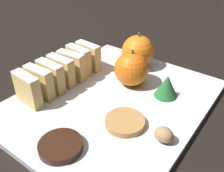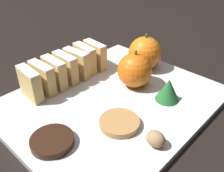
{
  "view_description": "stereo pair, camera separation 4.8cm",
  "coord_description": "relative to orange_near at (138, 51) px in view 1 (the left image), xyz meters",
  "views": [
    {
      "loc": [
        0.24,
        -0.32,
        0.31
      ],
      "look_at": [
        0.0,
        0.0,
        0.04
      ],
      "focal_mm": 40.0,
      "sensor_mm": 36.0,
      "label": 1
    },
    {
      "loc": [
        0.28,
        -0.29,
        0.31
      ],
      "look_at": [
        0.0,
        0.0,
        0.04
      ],
      "focal_mm": 40.0,
      "sensor_mm": 36.0,
      "label": 2
    }
  ],
  "objects": [
    {
      "name": "stollen_slice_fifth",
      "position": [
        -0.09,
        -0.14,
        -0.01
      ],
      "size": [
        0.07,
        0.03,
        0.06
      ],
      "color": "tan",
      "rests_on": "serving_platter"
    },
    {
      "name": "gingerbread_cookie",
      "position": [
        0.09,
        -0.19,
        -0.03
      ],
      "size": [
        0.07,
        0.07,
        0.01
      ],
      "color": "#B27F47",
      "rests_on": "serving_platter"
    },
    {
      "name": "walnut",
      "position": [
        0.17,
        -0.19,
        -0.03
      ],
      "size": [
        0.03,
        0.03,
        0.03
      ],
      "color": "#9E7A51",
      "rests_on": "serving_platter"
    },
    {
      "name": "serving_platter",
      "position": [
        0.03,
        -0.15,
        -0.04
      ],
      "size": [
        0.34,
        0.41,
        0.01
      ],
      "color": "silver",
      "rests_on": "ground_plane"
    },
    {
      "name": "stollen_slice_fourth",
      "position": [
        -0.09,
        -0.16,
        -0.01
      ],
      "size": [
        0.06,
        0.02,
        0.06
      ],
      "color": "tan",
      "rests_on": "serving_platter"
    },
    {
      "name": "ground_plane",
      "position": [
        0.03,
        -0.15,
        -0.05
      ],
      "size": [
        6.0,
        6.0,
        0.0
      ],
      "primitive_type": "plane",
      "color": "black"
    },
    {
      "name": "chocolate_cookie",
      "position": [
        0.05,
        -0.3,
        -0.03
      ],
      "size": [
        0.07,
        0.07,
        0.01
      ],
      "color": "black",
      "rests_on": "serving_platter"
    },
    {
      "name": "stollen_slice_back",
      "position": [
        -0.09,
        -0.08,
        -0.01
      ],
      "size": [
        0.07,
        0.02,
        0.06
      ],
      "color": "tan",
      "rests_on": "serving_platter"
    },
    {
      "name": "stollen_slice_third",
      "position": [
        -0.09,
        -0.19,
        -0.01
      ],
      "size": [
        0.06,
        0.02,
        0.06
      ],
      "color": "tan",
      "rests_on": "serving_platter"
    },
    {
      "name": "stollen_slice_front",
      "position": [
        -0.09,
        -0.25,
        -0.01
      ],
      "size": [
        0.07,
        0.02,
        0.06
      ],
      "color": "tan",
      "rests_on": "serving_platter"
    },
    {
      "name": "stollen_slice_second",
      "position": [
        -0.09,
        -0.22,
        -0.01
      ],
      "size": [
        0.06,
        0.02,
        0.06
      ],
      "color": "tan",
      "rests_on": "serving_platter"
    },
    {
      "name": "orange_near",
      "position": [
        0.0,
        0.0,
        0.0
      ],
      "size": [
        0.08,
        0.08,
        0.09
      ],
      "color": "orange",
      "rests_on": "serving_platter"
    },
    {
      "name": "stollen_slice_sixth",
      "position": [
        -0.09,
        -0.11,
        -0.01
      ],
      "size": [
        0.07,
        0.03,
        0.06
      ],
      "color": "tan",
      "rests_on": "serving_platter"
    },
    {
      "name": "evergreen_sprig",
      "position": [
        0.11,
        -0.07,
        -0.02
      ],
      "size": [
        0.05,
        0.05,
        0.05
      ],
      "color": "#23662D",
      "rests_on": "serving_platter"
    },
    {
      "name": "orange_far",
      "position": [
        0.03,
        -0.08,
        -0.0
      ],
      "size": [
        0.07,
        0.07,
        0.08
      ],
      "color": "orange",
      "rests_on": "serving_platter"
    }
  ]
}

